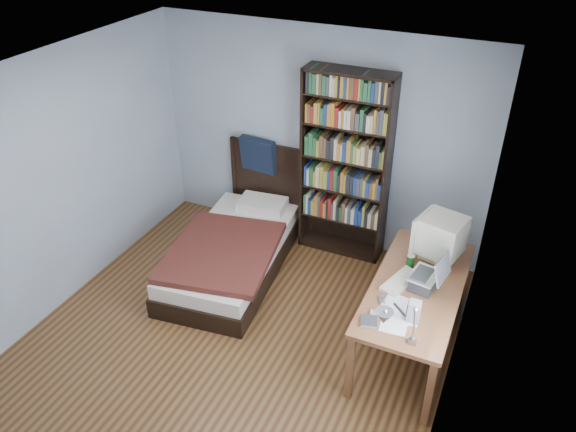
# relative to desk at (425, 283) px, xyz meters

# --- Properties ---
(room) EXTENTS (4.20, 4.24, 2.50)m
(room) POSITION_rel_desk_xyz_m (-1.48, -1.14, 0.83)
(room) COLOR #4B2916
(room) RESTS_ON ground
(desk) EXTENTS (0.75, 1.66, 0.73)m
(desk) POSITION_rel_desk_xyz_m (0.00, 0.00, 0.00)
(desk) COLOR brown
(desk) RESTS_ON floor
(crt_monitor) EXTENTS (0.47, 0.43, 0.45)m
(crt_monitor) POSITION_rel_desk_xyz_m (0.06, 0.01, 0.56)
(crt_monitor) COLOR beige
(crt_monitor) RESTS_ON desk
(laptop) EXTENTS (0.33, 0.33, 0.36)m
(laptop) POSITION_rel_desk_xyz_m (0.07, -0.48, 0.41)
(laptop) COLOR #2D2D30
(laptop) RESTS_ON desk
(desk_lamp) EXTENTS (0.24, 0.54, 0.64)m
(desk_lamp) POSITION_rel_desk_xyz_m (0.00, -1.55, 0.82)
(desk_lamp) COLOR #99999E
(desk_lamp) RESTS_ON desk
(keyboard) EXTENTS (0.29, 0.46, 0.04)m
(keyboard) POSITION_rel_desk_xyz_m (-0.14, -0.49, 0.33)
(keyboard) COLOR beige
(keyboard) RESTS_ON desk
(speaker) EXTENTS (0.10, 0.10, 0.19)m
(speaker) POSITION_rel_desk_xyz_m (0.07, -0.92, 0.41)
(speaker) COLOR gray
(speaker) RESTS_ON desk
(soda_can) EXTENTS (0.07, 0.07, 0.12)m
(soda_can) POSITION_rel_desk_xyz_m (-0.13, -0.23, 0.37)
(soda_can) COLOR #073811
(soda_can) RESTS_ON desk
(mouse) EXTENTS (0.07, 0.12, 0.04)m
(mouse) POSITION_rel_desk_xyz_m (-0.02, -0.23, 0.33)
(mouse) COLOR silver
(mouse) RESTS_ON desk
(phone_silver) EXTENTS (0.08, 0.10, 0.02)m
(phone_silver) POSITION_rel_desk_xyz_m (-0.23, -0.78, 0.32)
(phone_silver) COLOR silver
(phone_silver) RESTS_ON desk
(phone_grey) EXTENTS (0.06, 0.10, 0.02)m
(phone_grey) POSITION_rel_desk_xyz_m (-0.24, -0.99, 0.32)
(phone_grey) COLOR gray
(phone_grey) RESTS_ON desk
(external_drive) EXTENTS (0.16, 0.16, 0.03)m
(external_drive) POSITION_rel_desk_xyz_m (-0.24, -1.09, 0.33)
(external_drive) COLOR gray
(external_drive) RESTS_ON desk
(bookshelf) EXTENTS (0.96, 0.30, 2.13)m
(bookshelf) POSITION_rel_desk_xyz_m (-1.13, 0.79, 0.65)
(bookshelf) COLOR black
(bookshelf) RESTS_ON floor
(bed) EXTENTS (1.28, 2.13, 1.16)m
(bed) POSITION_rel_desk_xyz_m (-2.08, -0.01, -0.16)
(bed) COLOR black
(bed) RESTS_ON floor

